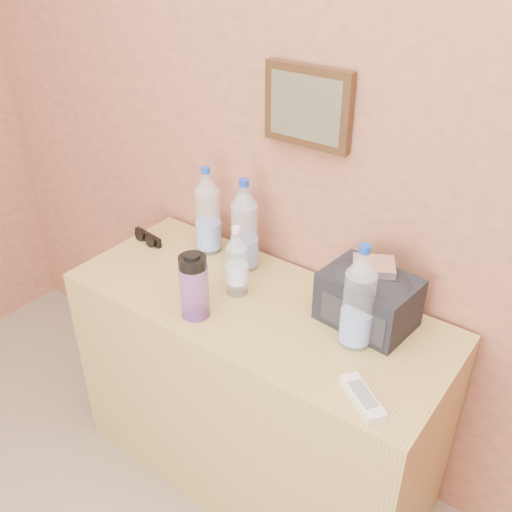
# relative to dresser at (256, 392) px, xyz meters

# --- Properties ---
(picture_frame) EXTENTS (0.30, 0.03, 0.25)m
(picture_frame) POSITION_rel_dresser_xyz_m (0.00, 0.27, 0.99)
(picture_frame) COLOR #382311
(picture_frame) RESTS_ON room_shell
(dresser) EXTENTS (1.30, 0.54, 0.81)m
(dresser) POSITION_rel_dresser_xyz_m (0.00, 0.00, 0.00)
(dresser) COLOR tan
(dresser) RESTS_ON ground
(pet_large_a) EXTENTS (0.09, 0.09, 0.34)m
(pet_large_a) POSITION_rel_dresser_xyz_m (-0.17, 0.17, 0.55)
(pet_large_a) COLOR white
(pet_large_a) RESTS_ON dresser
(pet_large_b) EXTENTS (0.09, 0.09, 0.33)m
(pet_large_b) POSITION_rel_dresser_xyz_m (-0.35, 0.17, 0.55)
(pet_large_b) COLOR white
(pet_large_b) RESTS_ON dresser
(pet_large_c) EXTENTS (0.09, 0.09, 0.34)m
(pet_large_c) POSITION_rel_dresser_xyz_m (-0.16, 0.16, 0.56)
(pet_large_c) COLOR white
(pet_large_c) RESTS_ON dresser
(pet_large_d) EXTENTS (0.09, 0.09, 0.34)m
(pet_large_d) POSITION_rel_dresser_xyz_m (0.35, 0.02, 0.56)
(pet_large_d) COLOR silver
(pet_large_d) RESTS_ON dresser
(pet_small) EXTENTS (0.07, 0.07, 0.25)m
(pet_small) POSITION_rel_dresser_xyz_m (-0.09, 0.01, 0.52)
(pet_small) COLOR white
(pet_small) RESTS_ON dresser
(nalgene_bottle) EXTENTS (0.09, 0.09, 0.22)m
(nalgene_bottle) POSITION_rel_dresser_xyz_m (-0.12, -0.16, 0.52)
(nalgene_bottle) COLOR purple
(nalgene_bottle) RESTS_ON dresser
(sunglasses) EXTENTS (0.15, 0.07, 0.04)m
(sunglasses) POSITION_rel_dresser_xyz_m (-0.57, 0.07, 0.43)
(sunglasses) COLOR black
(sunglasses) RESTS_ON dresser
(ac_remote) EXTENTS (0.17, 0.14, 0.02)m
(ac_remote) POSITION_rel_dresser_xyz_m (0.48, -0.18, 0.42)
(ac_remote) COLOR white
(ac_remote) RESTS_ON dresser
(toiletry_bag) EXTENTS (0.30, 0.23, 0.19)m
(toiletry_bag) POSITION_rel_dresser_xyz_m (0.34, 0.13, 0.50)
(toiletry_bag) COLOR black
(toiletry_bag) RESTS_ON dresser
(foil_packet) EXTENTS (0.16, 0.15, 0.03)m
(foil_packet) POSITION_rel_dresser_xyz_m (0.34, 0.14, 0.61)
(foil_packet) COLOR silver
(foil_packet) RESTS_ON toiletry_bag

